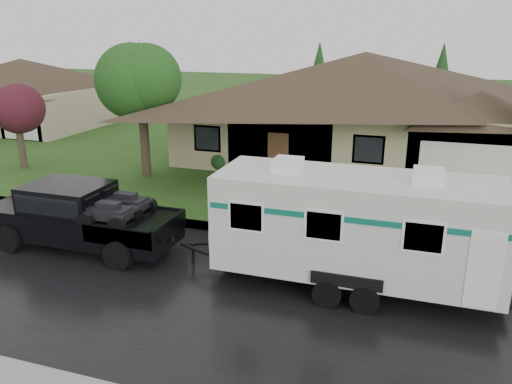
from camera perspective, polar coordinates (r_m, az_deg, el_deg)
ground at (r=15.44m, az=-2.19°, el=-7.92°), size 140.00×140.00×0.00m
road at (r=13.79m, az=-5.12°, el=-11.30°), size 140.00×8.00×0.01m
curb at (r=17.35m, az=0.39°, el=-4.64°), size 140.00×0.50×0.15m
lawn at (r=29.21m, az=8.06°, el=4.51°), size 140.00×26.00×0.15m
house_main at (r=27.17m, az=12.77°, el=10.80°), size 19.44×10.80×6.90m
house_far at (r=39.48m, az=-24.93°, el=10.76°), size 10.80×8.64×5.80m
tree_left_green at (r=23.73m, az=-13.09°, el=12.61°), size 3.99×3.99×6.61m
tree_red at (r=27.41m, az=-25.75°, el=8.62°), size 2.62×2.62×4.34m
shrub_row at (r=23.31m, az=10.42°, el=2.46°), size 13.60×1.00×1.00m
pickup_truck at (r=17.03m, az=-19.72°, el=-2.39°), size 6.31×2.40×2.10m
travel_trailer at (r=13.47m, az=11.31°, el=-3.64°), size 7.78×2.73×3.49m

